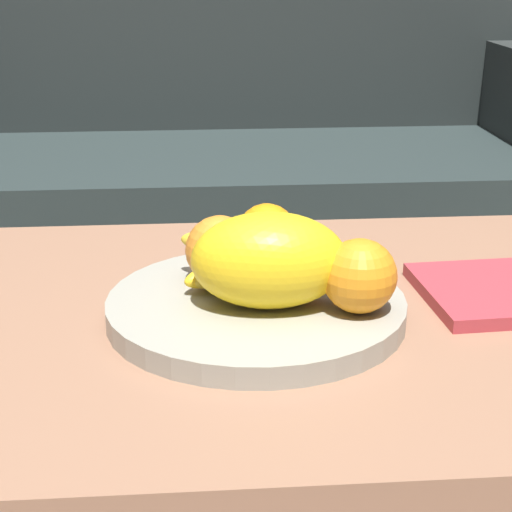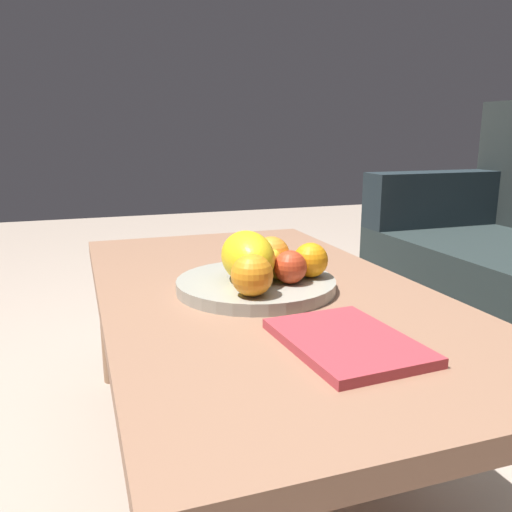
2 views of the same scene
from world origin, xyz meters
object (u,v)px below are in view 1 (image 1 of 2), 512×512
fruit_bowl (256,308)px  banana_bunch (243,263)px  orange_left (359,276)px  couch (215,181)px  orange_right (267,233)px  melon_large_front (269,260)px  orange_front (220,250)px  coffee_table (240,346)px  apple_front (297,251)px

fruit_bowl → banana_bunch: 0.06m
orange_left → couch: bearing=95.5°
orange_left → orange_right: orange_left is taller
fruit_bowl → melon_large_front: bearing=-61.1°
couch → melon_large_front: (0.02, -1.18, 0.22)m
orange_front → coffee_table: bearing=-55.6°
couch → melon_large_front: couch is taller
melon_large_front → orange_right: bearing=85.7°
couch → orange_left: size_ratio=20.97×
orange_front → apple_front: orange_front is taller
orange_right → banana_bunch: bearing=-115.5°
fruit_bowl → orange_front: 0.08m
orange_right → apple_front: (0.03, -0.06, -0.00)m
couch → orange_left: 1.22m
melon_large_front → fruit_bowl: bearing=118.9°
couch → orange_front: 1.12m
couch → orange_right: (0.03, -1.04, 0.21)m
coffee_table → orange_right: (0.04, 0.10, 0.11)m
orange_front → banana_bunch: 0.03m
apple_front → banana_bunch: apple_front is taller
melon_large_front → coffee_table: bearing=125.8°
orange_front → apple_front: (0.09, 0.01, -0.01)m
melon_large_front → orange_left: size_ratio=2.09×
orange_front → orange_right: (0.06, 0.07, -0.00)m
orange_right → orange_front: bearing=-132.3°
apple_front → couch: bearing=93.2°
coffee_table → banana_bunch: 0.10m
orange_front → melon_large_front: bearing=-54.8°
orange_front → orange_left: size_ratio=1.00×
banana_bunch → orange_front: bearing=170.0°
couch → apple_front: (0.06, -1.10, 0.21)m
orange_right → apple_front: 0.07m
coffee_table → apple_front: bearing=27.6°
orange_front → fruit_bowl: bearing=-52.2°
couch → apple_front: couch is taller
couch → apple_front: size_ratio=24.80×
banana_bunch → orange_left: bearing=-36.8°
orange_right → couch: bearing=91.7°
orange_left → banana_bunch: size_ratio=0.49×
melon_large_front → orange_left: 0.10m
orange_right → orange_left: bearing=-62.1°
orange_right → banana_bunch: (-0.03, -0.07, -0.01)m
melon_large_front → orange_right: 0.14m
fruit_bowl → apple_front: apple_front is taller
coffee_table → banana_bunch: (0.01, 0.02, 0.10)m
orange_right → fruit_bowl: bearing=-101.2°
orange_right → apple_front: bearing=-63.2°
coffee_table → melon_large_front: size_ratio=7.40×
coffee_table → apple_front: apple_front is taller
coffee_table → banana_bunch: size_ratio=7.60×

